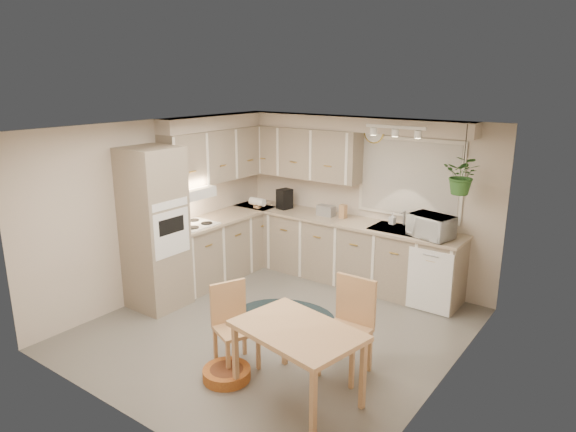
# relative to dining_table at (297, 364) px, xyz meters

# --- Properties ---
(floor) EXTENTS (4.20, 4.20, 0.00)m
(floor) POSITION_rel_dining_table_xyz_m (-0.99, 0.99, -0.36)
(floor) COLOR #615D55
(floor) RESTS_ON ground
(ceiling) EXTENTS (4.20, 4.20, 0.00)m
(ceiling) POSITION_rel_dining_table_xyz_m (-0.99, 0.99, 2.04)
(ceiling) COLOR white
(ceiling) RESTS_ON wall_back
(wall_back) EXTENTS (4.00, 0.04, 2.40)m
(wall_back) POSITION_rel_dining_table_xyz_m (-0.99, 3.09, 0.84)
(wall_back) COLOR beige
(wall_back) RESTS_ON floor
(wall_front) EXTENTS (4.00, 0.04, 2.40)m
(wall_front) POSITION_rel_dining_table_xyz_m (-0.99, -1.11, 0.84)
(wall_front) COLOR beige
(wall_front) RESTS_ON floor
(wall_left) EXTENTS (0.04, 4.20, 2.40)m
(wall_left) POSITION_rel_dining_table_xyz_m (-2.99, 0.99, 0.84)
(wall_left) COLOR beige
(wall_left) RESTS_ON floor
(wall_right) EXTENTS (0.04, 4.20, 2.40)m
(wall_right) POSITION_rel_dining_table_xyz_m (1.01, 0.99, 0.84)
(wall_right) COLOR beige
(wall_right) RESTS_ON floor
(base_cab_left) EXTENTS (0.60, 1.85, 0.90)m
(base_cab_left) POSITION_rel_dining_table_xyz_m (-2.69, 1.86, 0.09)
(base_cab_left) COLOR tan
(base_cab_left) RESTS_ON floor
(base_cab_back) EXTENTS (3.60, 0.60, 0.90)m
(base_cab_back) POSITION_rel_dining_table_xyz_m (-1.19, 2.79, 0.09)
(base_cab_back) COLOR tan
(base_cab_back) RESTS_ON floor
(counter_left) EXTENTS (0.64, 1.89, 0.04)m
(counter_left) POSITION_rel_dining_table_xyz_m (-2.68, 1.86, 0.56)
(counter_left) COLOR tan
(counter_left) RESTS_ON base_cab_left
(counter_back) EXTENTS (3.64, 0.64, 0.04)m
(counter_back) POSITION_rel_dining_table_xyz_m (-1.19, 2.78, 0.56)
(counter_back) COLOR tan
(counter_back) RESTS_ON base_cab_back
(oven_stack) EXTENTS (0.65, 0.65, 2.10)m
(oven_stack) POSITION_rel_dining_table_xyz_m (-2.67, 0.61, 0.69)
(oven_stack) COLOR tan
(oven_stack) RESTS_ON floor
(wall_oven_face) EXTENTS (0.02, 0.56, 0.58)m
(wall_oven_face) POSITION_rel_dining_table_xyz_m (-2.35, 0.61, 0.69)
(wall_oven_face) COLOR white
(wall_oven_face) RESTS_ON oven_stack
(upper_cab_left) EXTENTS (0.35, 2.00, 0.75)m
(upper_cab_left) POSITION_rel_dining_table_xyz_m (-2.82, 1.99, 1.46)
(upper_cab_left) COLOR tan
(upper_cab_left) RESTS_ON wall_left
(upper_cab_back) EXTENTS (2.00, 0.35, 0.75)m
(upper_cab_back) POSITION_rel_dining_table_xyz_m (-1.99, 2.91, 1.46)
(upper_cab_back) COLOR tan
(upper_cab_back) RESTS_ON wall_back
(soffit_left) EXTENTS (0.30, 2.00, 0.20)m
(soffit_left) POSITION_rel_dining_table_xyz_m (-2.84, 1.99, 1.94)
(soffit_left) COLOR beige
(soffit_left) RESTS_ON wall_left
(soffit_back) EXTENTS (3.60, 0.30, 0.20)m
(soffit_back) POSITION_rel_dining_table_xyz_m (-1.19, 2.94, 1.94)
(soffit_back) COLOR beige
(soffit_back) RESTS_ON wall_back
(cooktop) EXTENTS (0.52, 0.58, 0.02)m
(cooktop) POSITION_rel_dining_table_xyz_m (-2.67, 1.29, 0.58)
(cooktop) COLOR white
(cooktop) RESTS_ON counter_left
(range_hood) EXTENTS (0.40, 0.60, 0.14)m
(range_hood) POSITION_rel_dining_table_xyz_m (-2.69, 1.29, 1.04)
(range_hood) COLOR white
(range_hood) RESTS_ON upper_cab_left
(window_blinds) EXTENTS (1.40, 0.02, 1.00)m
(window_blinds) POSITION_rel_dining_table_xyz_m (-0.29, 3.06, 1.24)
(window_blinds) COLOR beige
(window_blinds) RESTS_ON wall_back
(window_frame) EXTENTS (1.50, 0.02, 1.10)m
(window_frame) POSITION_rel_dining_table_xyz_m (-0.29, 3.07, 1.24)
(window_frame) COLOR silver
(window_frame) RESTS_ON wall_back
(sink) EXTENTS (0.70, 0.48, 0.10)m
(sink) POSITION_rel_dining_table_xyz_m (-0.29, 2.79, 0.54)
(sink) COLOR #9FA1A6
(sink) RESTS_ON counter_back
(dishwasher_front) EXTENTS (0.58, 0.02, 0.83)m
(dishwasher_front) POSITION_rel_dining_table_xyz_m (0.31, 2.48, 0.06)
(dishwasher_front) COLOR white
(dishwasher_front) RESTS_ON base_cab_back
(track_light_bar) EXTENTS (0.80, 0.04, 0.04)m
(track_light_bar) POSITION_rel_dining_table_xyz_m (-0.29, 2.54, 1.97)
(track_light_bar) COLOR white
(track_light_bar) RESTS_ON ceiling
(wall_clock) EXTENTS (0.30, 0.03, 0.30)m
(wall_clock) POSITION_rel_dining_table_xyz_m (-0.84, 3.06, 1.82)
(wall_clock) COLOR gold
(wall_clock) RESTS_ON wall_back
(dining_table) EXTENTS (1.27, 0.96, 0.72)m
(dining_table) POSITION_rel_dining_table_xyz_m (0.00, 0.00, 0.00)
(dining_table) COLOR tan
(dining_table) RESTS_ON floor
(chair_left) EXTENTS (0.54, 0.54, 0.88)m
(chair_left) POSITION_rel_dining_table_xyz_m (-0.83, 0.09, 0.08)
(chair_left) COLOR tan
(chair_left) RESTS_ON floor
(chair_back) EXTENTS (0.47, 0.47, 0.99)m
(chair_back) POSITION_rel_dining_table_xyz_m (0.14, 0.63, 0.13)
(chair_back) COLOR tan
(chair_back) RESTS_ON floor
(braided_rug) EXTENTS (1.47, 1.24, 0.01)m
(braided_rug) POSITION_rel_dining_table_xyz_m (-1.10, 1.32, -0.36)
(braided_rug) COLOR black
(braided_rug) RESTS_ON floor
(pet_bed) EXTENTS (0.62, 0.62, 0.11)m
(pet_bed) POSITION_rel_dining_table_xyz_m (-0.75, -0.16, -0.31)
(pet_bed) COLOR #AD6622
(pet_bed) RESTS_ON floor
(microwave) EXTENTS (0.59, 0.42, 0.36)m
(microwave) POSITION_rel_dining_table_xyz_m (0.20, 2.69, 0.76)
(microwave) COLOR white
(microwave) RESTS_ON counter_back
(soap_bottle) EXTENTS (0.10, 0.18, 0.08)m
(soap_bottle) POSITION_rel_dining_table_xyz_m (-0.44, 2.94, 0.62)
(soap_bottle) COLOR white
(soap_bottle) RESTS_ON counter_back
(hanging_plant) EXTENTS (0.44, 0.49, 0.37)m
(hanging_plant) POSITION_rel_dining_table_xyz_m (0.54, 2.69, 1.38)
(hanging_plant) COLOR #306227
(hanging_plant) RESTS_ON ceiling
(coffee_maker) EXTENTS (0.21, 0.24, 0.31)m
(coffee_maker) POSITION_rel_dining_table_xyz_m (-2.20, 2.79, 0.73)
(coffee_maker) COLOR black
(coffee_maker) RESTS_ON counter_back
(toaster) EXTENTS (0.26, 0.15, 0.15)m
(toaster) POSITION_rel_dining_table_xyz_m (-1.45, 2.81, 0.66)
(toaster) COLOR #9FA1A6
(toaster) RESTS_ON counter_back
(knife_block) EXTENTS (0.09, 0.09, 0.20)m
(knife_block) POSITION_rel_dining_table_xyz_m (-1.18, 2.84, 0.68)
(knife_block) COLOR tan
(knife_block) RESTS_ON counter_back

